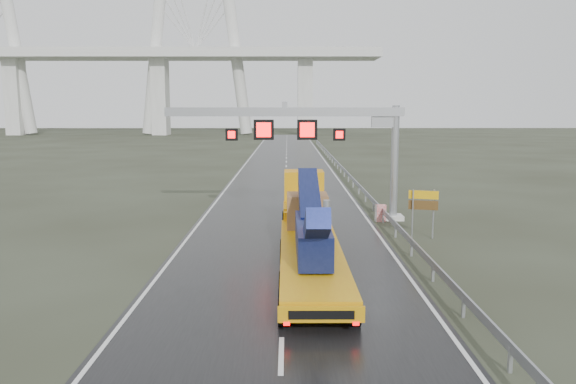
{
  "coord_description": "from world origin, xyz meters",
  "views": [
    {
      "loc": [
        0.18,
        -17.08,
        6.93
      ],
      "look_at": [
        0.2,
        8.32,
        3.2
      ],
      "focal_mm": 35.0,
      "sensor_mm": 36.0,
      "label": 1
    }
  ],
  "objects_px": {
    "sign_gantry": "(318,131)",
    "striped_barrier": "(381,213)",
    "heavy_haul_truck": "(308,222)",
    "exit_sign_pair": "(423,205)"
  },
  "relations": [
    {
      "from": "exit_sign_pair",
      "to": "striped_barrier",
      "type": "relative_size",
      "value": 2.53
    },
    {
      "from": "sign_gantry",
      "to": "heavy_haul_truck",
      "type": "relative_size",
      "value": 0.85
    },
    {
      "from": "exit_sign_pair",
      "to": "striped_barrier",
      "type": "height_order",
      "value": "exit_sign_pair"
    },
    {
      "from": "heavy_haul_truck",
      "to": "exit_sign_pair",
      "type": "height_order",
      "value": "heavy_haul_truck"
    },
    {
      "from": "sign_gantry",
      "to": "heavy_haul_truck",
      "type": "bearing_deg",
      "value": -96.27
    },
    {
      "from": "exit_sign_pair",
      "to": "striped_barrier",
      "type": "bearing_deg",
      "value": 121.81
    },
    {
      "from": "sign_gantry",
      "to": "striped_barrier",
      "type": "bearing_deg",
      "value": -8.55
    },
    {
      "from": "heavy_haul_truck",
      "to": "exit_sign_pair",
      "type": "distance_m",
      "value": 7.12
    },
    {
      "from": "sign_gantry",
      "to": "striped_barrier",
      "type": "height_order",
      "value": "sign_gantry"
    },
    {
      "from": "heavy_haul_truck",
      "to": "exit_sign_pair",
      "type": "bearing_deg",
      "value": 27.02
    }
  ]
}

